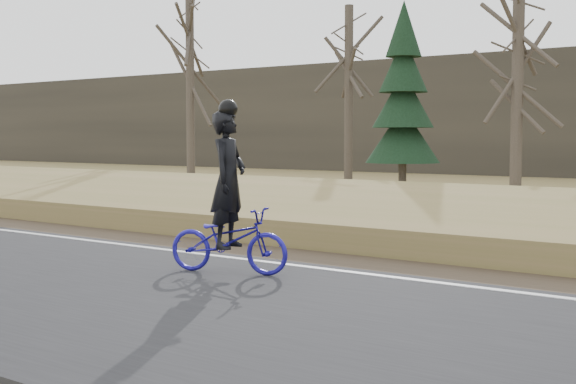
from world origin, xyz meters
The scene contains 12 objects.
ground centered at (0.00, 0.00, 0.00)m, with size 120.00×120.00×0.00m, color olive.
road centered at (0.00, -2.50, 0.03)m, with size 120.00×6.00×0.06m, color black.
edge_line centered at (0.00, 0.20, 0.07)m, with size 120.00×0.12×0.01m, color silver.
shoulder centered at (0.00, 1.20, 0.02)m, with size 120.00×1.60×0.04m, color #473A2B.
embankment centered at (0.00, 4.20, 0.22)m, with size 120.00×5.00×0.44m, color olive.
ballast centered at (0.00, 8.00, 0.23)m, with size 120.00×3.00×0.45m, color slate.
railroad centered at (0.00, 8.00, 0.53)m, with size 120.00×2.40×0.29m.
cyclist centered at (0.86, -0.85, 0.85)m, with size 1.82×1.08×2.37m.
bare_tree_far_left centered at (-15.90, 15.77, 4.04)m, with size 0.36×0.36×8.07m, color #50473B.
bare_tree_left centered at (-9.65, 18.50, 3.60)m, with size 0.36×0.36×7.20m, color #50473B.
bare_tree_near_left centered at (-1.13, 14.71, 3.10)m, with size 0.36×0.36×6.20m, color #50473B.
conifer centered at (-5.65, 15.78, 3.14)m, with size 2.60×2.60×6.64m.
Camera 1 is at (8.07, -9.05, 1.94)m, focal length 50.00 mm.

